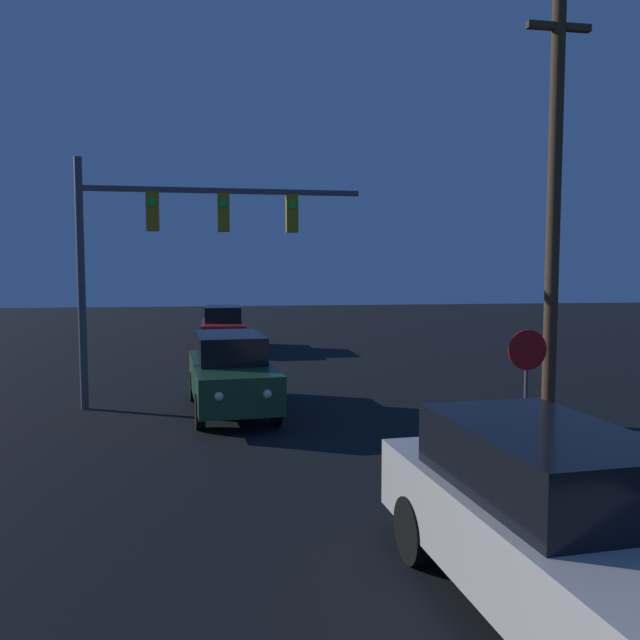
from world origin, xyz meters
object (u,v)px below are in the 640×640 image
(car_near, at_px, (551,525))
(car_far, at_px, (223,327))
(car_mid, at_px, (231,372))
(utility_pole, at_px, (554,201))
(traffic_signal_mast, at_px, (170,235))
(stop_sign, at_px, (527,362))

(car_near, distance_m, car_far, 21.08)
(car_mid, bearing_deg, car_near, 101.68)
(car_near, height_order, utility_pole, utility_pole)
(traffic_signal_mast, xyz_separation_m, stop_sign, (6.92, -4.07, -2.59))
(traffic_signal_mast, bearing_deg, car_near, -68.05)
(car_far, relative_size, utility_pole, 0.53)
(car_near, bearing_deg, stop_sign, -119.41)
(traffic_signal_mast, relative_size, utility_pole, 0.73)
(car_near, distance_m, stop_sign, 6.64)
(car_near, xyz_separation_m, utility_pole, (3.93, 6.99, 3.75))
(car_far, distance_m, stop_sign, 15.97)
(car_far, bearing_deg, utility_pole, 115.53)
(car_mid, relative_size, utility_pole, 0.53)
(car_mid, height_order, traffic_signal_mast, traffic_signal_mast)
(utility_pole, bearing_deg, car_mid, 161.28)
(car_mid, distance_m, stop_sign, 6.48)
(utility_pole, bearing_deg, stop_sign, -135.62)
(car_near, bearing_deg, car_far, -86.09)
(car_near, height_order, car_far, same)
(car_near, height_order, traffic_signal_mast, traffic_signal_mast)
(car_mid, xyz_separation_m, traffic_signal_mast, (-1.35, 0.80, 3.15))
(traffic_signal_mast, relative_size, stop_sign, 3.14)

